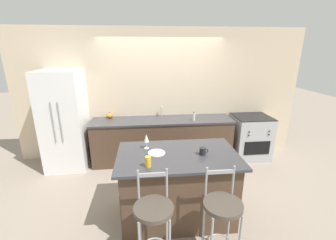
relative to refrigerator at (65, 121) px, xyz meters
The scene contains 15 objects.
ground_plane 2.14m from the refrigerator, ahead, with size 18.00×18.00×0.00m, color gray.
wall_back 1.97m from the refrigerator, 11.90° to the left, with size 6.00×0.07×2.70m.
back_counter 1.96m from the refrigerator, ahead, with size 2.87×0.69×0.91m.
sink_faucet 1.91m from the refrigerator, ahead, with size 0.02×0.13×0.22m.
kitchen_island 2.61m from the refrigerator, 40.15° to the right, with size 1.59×0.97×0.96m.
refrigerator is the anchor object (origin of this frame).
oven_range 3.83m from the refrigerator, ahead, with size 0.75×0.71×0.92m.
bar_stool_near 2.92m from the refrigerator, 56.40° to the right, with size 0.41×0.41×1.11m.
bar_stool_far 3.38m from the refrigerator, 46.46° to the right, with size 0.41×0.41×1.11m.
dinner_plate 2.32m from the refrigerator, 43.62° to the right, with size 0.23×0.23×0.02m.
wine_glass 2.12m from the refrigerator, 42.53° to the right, with size 0.07×0.07×0.21m.
coffee_mug 2.84m from the refrigerator, 36.60° to the right, with size 0.12×0.08×0.10m.
tumbler_cup 2.50m from the refrigerator, 51.15° to the right, with size 0.07×0.07×0.13m.
pumpkin_decoration 0.85m from the refrigerator, 18.29° to the left, with size 0.14×0.14×0.13m.
soap_bottle 2.51m from the refrigerator, ahead, with size 0.05×0.05×0.17m.
Camera 1 is at (-0.33, -3.98, 2.28)m, focal length 24.00 mm.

